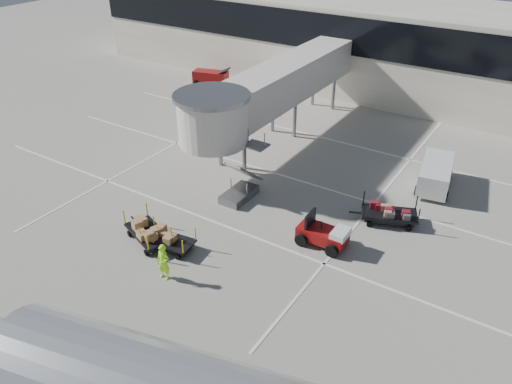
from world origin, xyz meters
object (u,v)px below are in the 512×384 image
belt_loader (211,78)px  box_cart_near (169,241)px  minivan (436,172)px  ground_worker (163,262)px  baggage_tug (324,234)px  suitcase_cart (390,214)px  box_cart_far (148,233)px

belt_loader → box_cart_near: bearing=-73.3°
minivan → belt_loader: bearing=151.6°
box_cart_near → ground_worker: bearing=-61.7°
baggage_tug → belt_loader: bearing=139.1°
box_cart_near → ground_worker: size_ratio=1.76×
suitcase_cart → belt_loader: belt_loader is taller
ground_worker → baggage_tug: bearing=46.1°
ground_worker → belt_loader: bearing=117.3°
suitcase_cart → box_cart_near: bearing=-158.2°
box_cart_far → minivan: size_ratio=0.80×
baggage_tug → belt_loader: size_ratio=0.71×
baggage_tug → ground_worker: ground_worker is taller
belt_loader → box_cart_far: bearing=-76.0°
ground_worker → minivan: (8.65, 16.44, 0.03)m
box_cart_far → minivan: (11.47, 14.61, 0.45)m
box_cart_near → box_cart_far: bearing=176.9°
box_cart_near → belt_loader: (-14.53, 22.84, 0.17)m
baggage_tug → box_cart_near: bearing=-145.3°
suitcase_cart → box_cart_far: suitcase_cart is taller
suitcase_cart → baggage_tug: bearing=-142.1°
baggage_tug → ground_worker: 8.67m
baggage_tug → box_cart_far: 9.59m
baggage_tug → box_cart_near: 8.35m
box_cart_far → belt_loader: belt_loader is taller
box_cart_far → suitcase_cart: bearing=61.1°
suitcase_cart → ground_worker: size_ratio=1.97×
ground_worker → box_cart_near: bearing=120.5°
suitcase_cart → ground_worker: bearing=-147.8°
box_cart_near → suitcase_cart: bearing=36.6°
belt_loader → minivan: bearing=-34.5°
suitcase_cart → ground_worker: (-7.69, -10.77, 0.43)m
ground_worker → belt_loader: 29.47m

